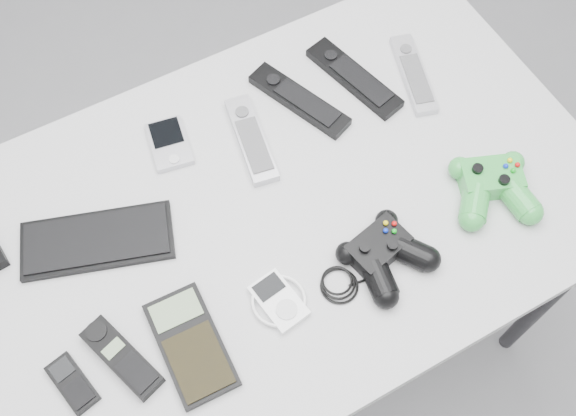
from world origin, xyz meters
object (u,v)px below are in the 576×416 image
remote_silver_a (251,139)px  controller_green (493,185)px  calculator (191,344)px  cordless_handset (122,357)px  remote_black_a (299,100)px  controller_black (384,252)px  mobile_phone (72,383)px  remote_silver_b (413,74)px  pda_keyboard (97,240)px  remote_black_b (354,77)px  desk (285,220)px  mp3_player (279,301)px  pda (169,143)px

remote_silver_a → controller_green: (0.33, -0.30, 0.01)m
calculator → cordless_handset: bearing=164.9°
remote_black_a → controller_black: controller_black is taller
mobile_phone → controller_black: (0.54, -0.05, 0.02)m
remote_black_a → remote_silver_b: remote_black_a is taller
pda_keyboard → remote_black_b: 0.58m
controller_green → remote_silver_b: bearing=107.0°
cordless_handset → desk: bearing=0.3°
desk → mp3_player: 0.20m
remote_silver_b → cordless_handset: bearing=-143.4°
desk → remote_black_a: size_ratio=5.30×
controller_black → controller_green: bearing=-7.9°
remote_black_b → mobile_phone: remote_black_b is taller
remote_silver_b → calculator: (-0.62, -0.28, -0.00)m
desk → controller_black: bearing=-61.2°
remote_silver_a → calculator: (-0.26, -0.30, -0.00)m
pda_keyboard → remote_black_a: (0.45, 0.09, 0.00)m
pda → cordless_handset: (-0.23, -0.33, 0.00)m
remote_silver_b → controller_green: controller_green is taller
remote_silver_b → controller_black: controller_black is taller
pda → mp3_player: 0.37m
remote_black_b → mp3_player: (-0.35, -0.33, -0.00)m
controller_black → remote_silver_a: bearing=93.3°
remote_silver_a → calculator: 0.40m
remote_black_a → calculator: bearing=-160.7°
remote_black_a → mp3_player: 0.41m
pda → remote_silver_a: remote_silver_a is taller
remote_black_a → cordless_handset: bearing=-170.0°
mp3_player → remote_silver_b: bearing=23.7°
desk → mobile_phone: bearing=-164.7°
remote_black_b → calculator: bearing=-160.8°
pda → remote_silver_b: bearing=0.4°
pda → remote_silver_b: remote_silver_b is taller
mp3_player → pda_keyboard: bearing=123.5°
mobile_phone → cordless_handset: size_ratio=0.63×
remote_black_a → mobile_phone: 0.65m
cordless_handset → controller_green: (0.70, -0.03, 0.01)m
remote_black_b → controller_black: bearing=-128.0°
controller_black → pda: bearing=108.4°
cordless_handset → mp3_player: bearing=-26.2°
pda → controller_green: (0.46, -0.37, 0.02)m
calculator → remote_silver_a: bearing=51.0°
desk → remote_silver_b: (0.36, 0.13, 0.08)m
remote_silver_b → cordless_handset: (-0.72, -0.25, 0.00)m
remote_silver_a → calculator: bearing=-121.1°
pda_keyboard → controller_green: controller_green is taller
remote_silver_a → mp3_player: 0.32m
remote_silver_a → controller_green: size_ratio=1.21×
remote_black_b → calculator: remote_black_b is taller
desk → remote_black_b: remote_black_b is taller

